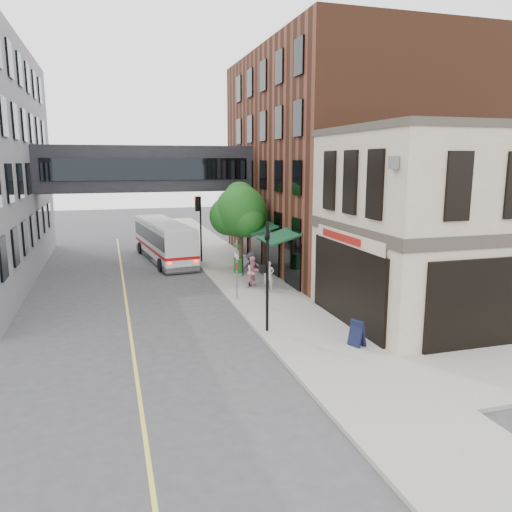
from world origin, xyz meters
TOP-DOWN VIEW (x-y plane):
  - ground at (0.00, 0.00)m, footprint 120.00×120.00m
  - sidewalk_main at (2.00, 14.00)m, footprint 4.00×60.00m
  - corner_building at (8.97, 2.00)m, footprint 10.19×8.12m
  - brick_building at (9.98, 15.00)m, footprint 13.76×18.00m
  - skyway_bridge at (-3.00, 18.00)m, footprint 14.00×3.18m
  - traffic_signal_near at (0.37, 2.00)m, footprint 0.44×0.22m
  - traffic_signal_far at (0.26, 17.00)m, footprint 0.53×0.28m
  - street_sign_pole at (0.39, 7.00)m, footprint 0.08×0.75m
  - street_tree at (2.19, 13.22)m, footprint 3.80×3.20m
  - lane_marking at (-5.00, 10.00)m, footprint 0.12×40.00m
  - bus at (-1.94, 18.91)m, footprint 3.45×10.34m
  - pedestrian_a at (2.55, 8.39)m, footprint 0.66×0.54m
  - pedestrian_b at (1.84, 9.01)m, footprint 0.97×0.83m
  - pedestrian_c at (1.84, 9.36)m, footprint 1.33×0.90m
  - newspaper_box at (1.95, 12.78)m, footprint 0.60×0.57m
  - sandwich_board at (3.12, -0.60)m, footprint 0.56×0.66m

SIDE VIEW (x-z plane):
  - ground at x=0.00m, z-range 0.00..0.00m
  - lane_marking at x=-5.00m, z-range 0.00..0.01m
  - sidewalk_main at x=2.00m, z-range 0.00..0.15m
  - newspaper_box at x=1.95m, z-range 0.15..1.13m
  - sandwich_board at x=3.12m, z-range 0.15..1.16m
  - pedestrian_a at x=2.55m, z-range 0.15..1.70m
  - pedestrian_b at x=1.84m, z-range 0.15..1.87m
  - pedestrian_c at x=1.84m, z-range 0.15..2.05m
  - bus at x=-1.94m, z-range 0.16..2.89m
  - street_sign_pole at x=0.39m, z-range 0.43..3.43m
  - traffic_signal_near at x=0.37m, z-range 0.68..5.28m
  - traffic_signal_far at x=0.26m, z-range 1.09..5.59m
  - street_tree at x=2.19m, z-range 1.11..6.71m
  - corner_building at x=8.97m, z-range -0.01..8.44m
  - skyway_bridge at x=-3.00m, z-range 5.00..8.00m
  - brick_building at x=9.98m, z-range -0.01..13.99m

